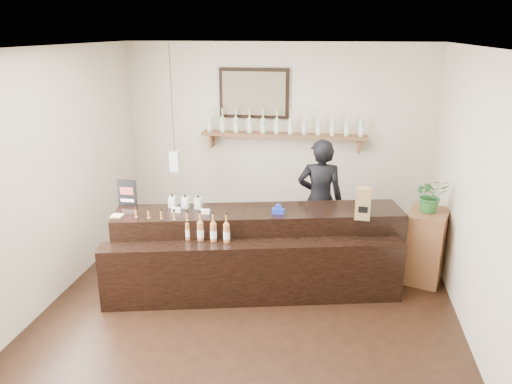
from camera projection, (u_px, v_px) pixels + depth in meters
name	position (u px, v px, depth m)	size (l,w,h in m)	color
ground	(249.00, 312.00, 5.48)	(5.00, 5.00, 0.00)	black
room_shell	(248.00, 162.00, 4.95)	(5.00, 5.00, 5.00)	beige
back_wall_decor	(267.00, 117.00, 7.19)	(2.66, 0.96, 1.69)	brown
counter	(257.00, 253.00, 5.89)	(3.42, 1.63, 1.10)	black
promo_sign	(127.00, 193.00, 5.95)	(0.23, 0.03, 0.32)	black
paper_bag	(363.00, 203.00, 5.53)	(0.18, 0.14, 0.36)	#8C6543
tape_dispenser	(278.00, 210.00, 5.72)	(0.14, 0.06, 0.12)	#182CAD
side_cabinet	(425.00, 245.00, 6.11)	(0.61, 0.72, 0.88)	brown
potted_plant	(431.00, 195.00, 5.91)	(0.38, 0.33, 0.42)	#2A692E
shopkeeper	(320.00, 192.00, 6.55)	(0.68, 0.44, 1.85)	black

